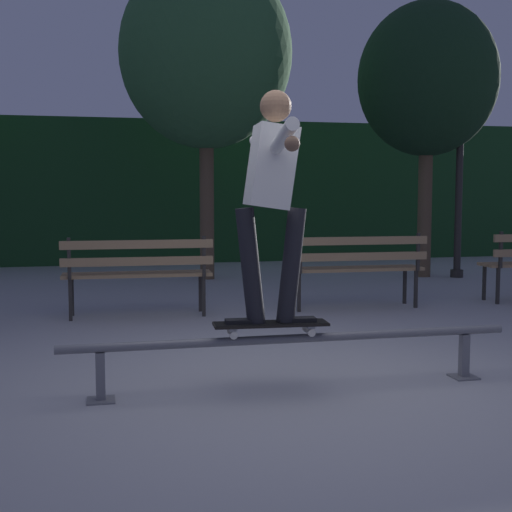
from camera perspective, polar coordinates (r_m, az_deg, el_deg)
ground_plane at (r=4.98m, az=2.87°, el=-10.56°), size 90.00×90.00×0.00m
hedge_backdrop at (r=13.87m, az=-7.49°, el=5.19°), size 24.00×1.20×2.70m
grind_rail at (r=4.86m, az=3.04°, el=-7.28°), size 3.16×0.18×0.38m
skateboard at (r=4.79m, az=1.21°, el=-5.60°), size 0.79×0.25×0.09m
skateboarder at (r=4.70m, az=1.26°, el=5.67°), size 0.63×1.41×1.56m
park_bench_left_center at (r=7.65m, az=-9.59°, el=-0.96°), size 1.61×0.46×0.88m
park_bench_right_center at (r=8.18m, az=8.16°, el=-0.55°), size 1.61×0.46×0.88m
tree_behind_benches at (r=11.08m, az=-4.09°, el=16.04°), size 2.62×2.62×4.88m
tree_far_right at (r=11.61m, az=13.75°, el=13.69°), size 2.17×2.17×4.30m
lamp_post_right at (r=11.56m, az=16.29°, el=10.63°), size 0.32×0.32×3.90m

